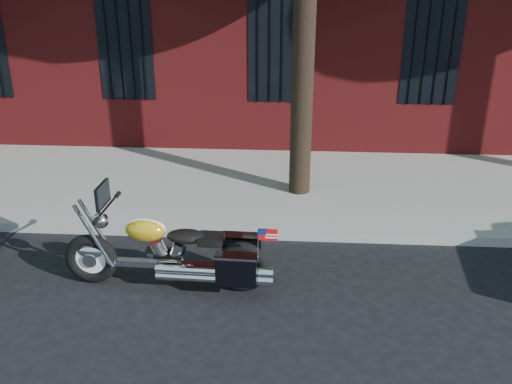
{
  "coord_description": "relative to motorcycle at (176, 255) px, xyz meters",
  "views": [
    {
      "loc": [
        0.35,
        -6.3,
        4.0
      ],
      "look_at": [
        -0.12,
        0.8,
        0.99
      ],
      "focal_mm": 40.0,
      "sensor_mm": 36.0,
      "label": 1
    }
  ],
  "objects": [
    {
      "name": "ground",
      "position": [
        1.07,
        0.07,
        -0.47
      ],
      "size": [
        120.0,
        120.0,
        0.0
      ],
      "primitive_type": "plane",
      "color": "black",
      "rests_on": "ground"
    },
    {
      "name": "curb",
      "position": [
        1.07,
        1.45,
        -0.4
      ],
      "size": [
        40.0,
        0.16,
        0.15
      ],
      "primitive_type": "cube",
      "color": "gray",
      "rests_on": "ground"
    },
    {
      "name": "sidewalk",
      "position": [
        1.07,
        3.33,
        -0.4
      ],
      "size": [
        40.0,
        3.6,
        0.15
      ],
      "primitive_type": "cube",
      "color": "gray",
      "rests_on": "ground"
    },
    {
      "name": "motorcycle",
      "position": [
        0.0,
        0.0,
        0.0
      ],
      "size": [
        2.76,
        0.83,
        1.4
      ],
      "rotation": [
        0.0,
        0.0,
        -0.04
      ],
      "color": "black",
      "rests_on": "ground"
    }
  ]
}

